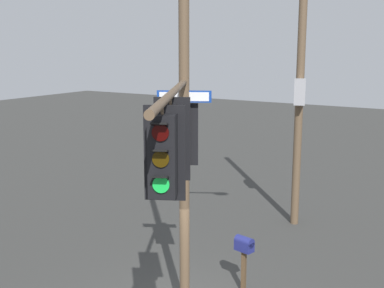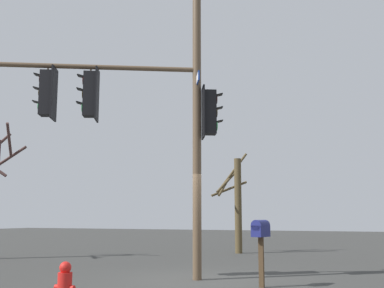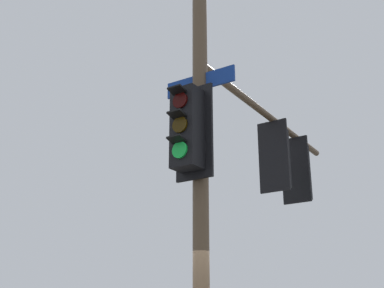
{
  "view_description": "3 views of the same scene",
  "coord_description": "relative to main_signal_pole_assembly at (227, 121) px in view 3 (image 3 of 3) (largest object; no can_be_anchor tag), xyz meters",
  "views": [
    {
      "loc": [
        8.58,
        5.26,
        5.87
      ],
      "look_at": [
        0.46,
        0.36,
        3.98
      ],
      "focal_mm": 46.98,
      "sensor_mm": 36.0,
      "label": 1
    },
    {
      "loc": [
        -4.18,
        10.61,
        1.48
      ],
      "look_at": [
        0.32,
        -0.42,
        3.31
      ],
      "focal_mm": 44.23,
      "sensor_mm": 36.0,
      "label": 2
    },
    {
      "loc": [
        -3.27,
        -5.65,
        1.65
      ],
      "look_at": [
        0.23,
        0.47,
        4.12
      ],
      "focal_mm": 47.9,
      "sensor_mm": 36.0,
      "label": 3
    }
  ],
  "objects": [
    {
      "name": "main_signal_pole_assembly",
      "position": [
        0.0,
        0.0,
        0.0
      ],
      "size": [
        5.92,
        3.37,
        8.69
      ],
      "rotation": [
        0.0,
        0.0,
        0.48
      ],
      "color": "brown",
      "rests_on": "ground"
    }
  ]
}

